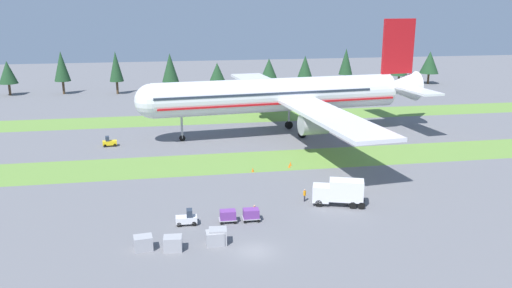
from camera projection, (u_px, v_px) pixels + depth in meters
ground_plane at (255, 251)px, 56.92m from camera, size 400.00×400.00×0.00m
grass_strip_near at (221, 163)px, 88.37m from camera, size 320.00×12.05×0.01m
grass_strip_far at (203, 119)px, 122.68m from camera, size 320.00×12.05×0.01m
airliner at (285, 94)px, 106.16m from camera, size 60.44×74.73×23.23m
baggage_tug at (187, 218)px, 63.56m from camera, size 2.64×1.37×1.97m
cargo_dolly_lead at (228, 215)px, 64.26m from camera, size 2.24×1.56×1.55m
cargo_dolly_second at (251, 214)px, 64.68m from camera, size 2.24×1.56×1.55m
catering_truck at (339, 191)px, 69.49m from camera, size 7.32×4.47×3.58m
pushback_tractor at (109, 142)px, 98.75m from camera, size 2.72×1.55×1.97m
ground_crew_marshaller at (305, 195)px, 71.14m from camera, size 0.36×0.55×1.74m
ground_crew_loader at (255, 211)px, 65.55m from camera, size 0.48×0.36×1.74m
uld_container_0 at (143, 243)px, 57.09m from camera, size 2.17×1.82×1.59m
uld_container_1 at (173, 243)px, 56.98m from camera, size 2.11×1.74×1.60m
uld_container_2 at (218, 236)px, 58.52m from camera, size 2.15×1.79×1.79m
uld_container_3 at (215, 238)px, 58.30m from camera, size 2.02×1.63×1.56m
taxiway_marker_0 at (253, 170)px, 83.77m from camera, size 0.44×0.44×0.70m
taxiway_marker_1 at (289, 166)px, 86.01m from camera, size 0.44×0.44×0.61m
taxiway_marker_2 at (290, 164)px, 86.99m from camera, size 0.44×0.44×0.68m
distant_tree_line at (195, 68)px, 159.95m from camera, size 169.50×10.46×12.76m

